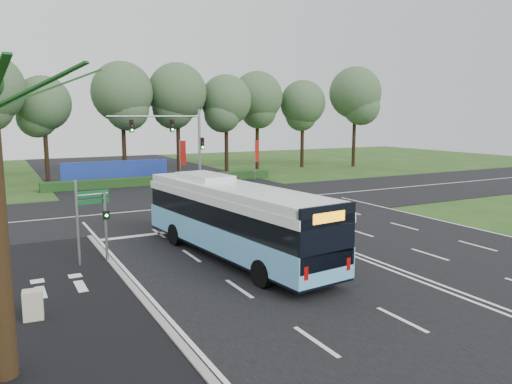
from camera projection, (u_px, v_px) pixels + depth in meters
ground at (310, 240)px, 26.08m from camera, size 120.00×120.00×0.00m
road_main at (310, 240)px, 26.08m from camera, size 20.00×120.00×0.04m
road_cross at (218, 204)px, 36.55m from camera, size 120.00×14.00×0.05m
bike_path at (65, 299)px, 17.65m from camera, size 5.00×18.00×0.06m
kerb_strip at (132, 287)px, 18.76m from camera, size 0.25×18.00×0.12m
city_bus at (233, 219)px, 22.56m from camera, size 4.02×12.84×3.63m
pedestrian_signal at (106, 224)px, 21.87m from camera, size 0.27×0.41×3.16m
street_sign at (85, 211)px, 21.39m from camera, size 1.46×0.30×3.76m
utility_cabinet at (33, 306)px, 15.77m from camera, size 0.65×0.56×1.00m
banner_flag_mid at (182, 156)px, 46.14m from camera, size 0.63×0.09×4.26m
banner_flag_right at (256, 153)px, 50.24m from camera, size 0.57×0.27×4.09m
traffic_light_gantry at (180, 136)px, 43.36m from camera, size 8.41×0.28×7.00m
hedge at (165, 180)px, 47.39m from camera, size 22.00×1.20×0.80m
blue_hoarding at (116, 172)px, 47.61m from camera, size 10.00×0.30×2.20m
eucalyptus_row at (179, 96)px, 53.25m from camera, size 53.95×9.33×12.55m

